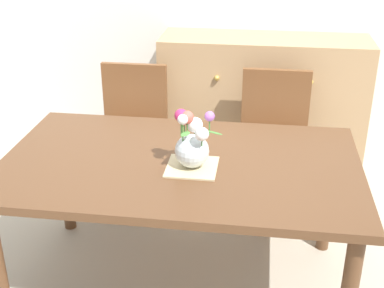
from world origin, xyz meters
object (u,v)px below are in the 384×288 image
Objects in this scene: flower_vase at (192,144)px; chair_left at (132,126)px; dining_table at (180,176)px; dresser at (261,108)px; chair_right at (274,134)px.

chair_left is at bearing 119.66° from flower_vase.
dining_table is 6.31× the size of flower_vase.
chair_left is at bearing -149.23° from dresser.
chair_left is 0.64× the size of dresser.
flower_vase reaches higher than dining_table.
dresser is at bearing 77.83° from flower_vase.
dining_table is 1.39m from dresser.
dresser is at bearing -149.23° from chair_left.
chair_right is 3.36× the size of flower_vase.
dining_table is 0.97m from chair_left.
chair_right is at bearing 66.99° from flower_vase.
dresser is at bearing 74.64° from dining_table.
chair_left reaches higher than dining_table.
chair_right is 1.04m from flower_vase.
dresser reaches higher than chair_right.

